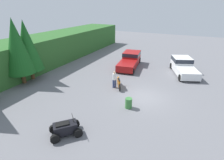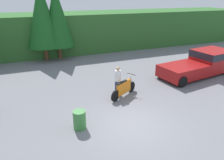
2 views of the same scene
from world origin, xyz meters
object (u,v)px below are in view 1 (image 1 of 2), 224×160
rider_person (114,79)px  steel_barrel (129,103)px  pickup_truck_red (130,59)px  quad_atv (65,129)px  pickup_truck_second (183,66)px  dirt_bike (119,83)px

rider_person → steel_barrel: size_ratio=2.03×
pickup_truck_red → rider_person: (-7.34, -0.96, 0.03)m
quad_atv → steel_barrel: quad_atv is taller
pickup_truck_red → pickup_truck_second: (0.26, -6.93, -0.00)m
pickup_truck_second → dirt_bike: bearing=121.7°
quad_atv → rider_person: rider_person is taller
pickup_truck_second → rider_person: bearing=120.7°
quad_atv → steel_barrel: size_ratio=2.65×
pickup_truck_red → dirt_bike: bearing=-177.5°
steel_barrel → rider_person: bearing=41.7°
quad_atv → dirt_bike: bearing=41.2°
pickup_truck_red → rider_person: rider_person is taller
rider_person → steel_barrel: 4.09m
pickup_truck_red → steel_barrel: bearing=-168.8°
pickup_truck_red → steel_barrel: pickup_truck_red is taller
dirt_bike → quad_atv: bearing=147.7°
pickup_truck_red → quad_atv: (-15.25, -1.08, -0.45)m
pickup_truck_red → steel_barrel: 11.00m
pickup_truck_second → steel_barrel: (-10.63, 3.28, -0.49)m
rider_person → dirt_bike: bearing=-87.7°
pickup_truck_red → dirt_bike: size_ratio=3.01×
pickup_truck_red → pickup_truck_second: 6.94m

